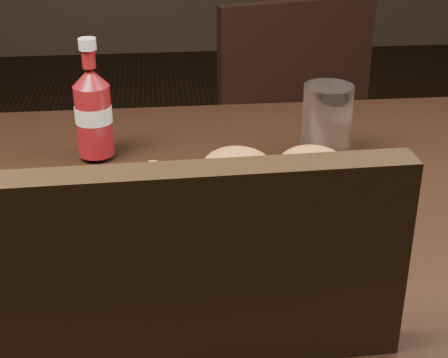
{
  "coord_description": "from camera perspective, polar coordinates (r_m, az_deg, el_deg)",
  "views": [
    {
      "loc": [
        -0.07,
        -0.78,
        1.18
      ],
      "look_at": [
        0.01,
        -0.01,
        0.8
      ],
      "focal_mm": 55.0,
      "sensor_mm": 36.0,
      "label": 1
    }
  ],
  "objects": [
    {
      "name": "tumbler",
      "position": [
        1.03,
        8.52,
        4.61
      ],
      "size": [
        0.09,
        0.09,
        0.12
      ],
      "primitive_type": "cylinder",
      "rotation": [
        0.0,
        0.0,
        -0.28
      ],
      "color": "white",
      "rests_on": "dining_table"
    },
    {
      "name": "sandwich_half_a",
      "position": [
        0.87,
        1.1,
        -1.84
      ],
      "size": [
        0.1,
        0.1,
        0.02
      ],
      "primitive_type": "cube",
      "rotation": [
        0.0,
        0.0,
        -0.4
      ],
      "color": "beige",
      "rests_on": "plate"
    },
    {
      "name": "sandwich_half_b",
      "position": [
        0.88,
        7.21,
        -1.72
      ],
      "size": [
        0.11,
        0.1,
        0.02
      ],
      "primitive_type": "cube",
      "rotation": [
        0.0,
        0.0,
        -0.49
      ],
      "color": "beige",
      "rests_on": "plate"
    },
    {
      "name": "fries_pile",
      "position": [
        0.86,
        -4.86,
        -1.38
      ],
      "size": [
        0.15,
        0.15,
        0.05
      ],
      "primitive_type": null,
      "rotation": [
        0.0,
        0.0,
        -0.27
      ],
      "color": "#C7692F",
      "rests_on": "plate"
    },
    {
      "name": "plate",
      "position": [
        0.87,
        0.07,
        -2.96
      ],
      "size": [
        0.31,
        0.31,
        0.01
      ],
      "primitive_type": "cylinder",
      "color": "white",
      "rests_on": "dining_table"
    },
    {
      "name": "dining_table",
      "position": [
        0.9,
        -0.48,
        -3.76
      ],
      "size": [
        1.2,
        0.8,
        0.04
      ],
      "primitive_type": "cube",
      "color": "black",
      "rests_on": "ground"
    },
    {
      "name": "ketchup_bottle",
      "position": [
        1.03,
        -10.75,
        4.8
      ],
      "size": [
        0.06,
        0.06,
        0.11
      ],
      "primitive_type": "cylinder",
      "rotation": [
        0.0,
        0.0,
        -0.05
      ],
      "color": "maroon",
      "rests_on": "dining_table"
    },
    {
      "name": "chair_far",
      "position": [
        1.89,
        3.25,
        2.68
      ],
      "size": [
        0.49,
        0.49,
        0.04
      ],
      "primitive_type": "cube",
      "rotation": [
        0.0,
        0.0,
        3.39
      ],
      "color": "black",
      "rests_on": "ground"
    }
  ]
}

